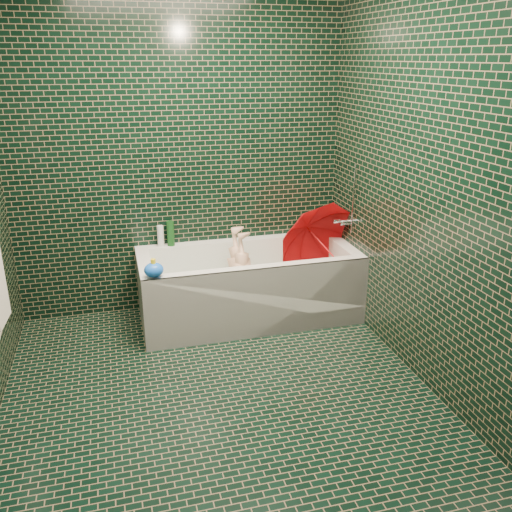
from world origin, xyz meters
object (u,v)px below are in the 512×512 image
object	(u,v)px
rubber_duck	(313,229)
bath_toy	(154,270)
bathtub	(249,293)
child	(243,283)
umbrella	(324,246)

from	to	relation	value
rubber_duck	bath_toy	world-z (taller)	bath_toy
bathtub	child	distance (m)	0.12
umbrella	child	bearing A→B (deg)	167.79
umbrella	bath_toy	bearing A→B (deg)	-179.03
child	rubber_duck	size ratio (longest dim) A/B	8.24
bathtub	umbrella	bearing A→B (deg)	-5.34
umbrella	rubber_duck	bearing A→B (deg)	71.02
child	rubber_duck	xyz separation A→B (m)	(0.72, 0.36, 0.28)
bath_toy	rubber_duck	bearing A→B (deg)	25.27
child	umbrella	world-z (taller)	umbrella
bathtub	rubber_duck	world-z (taller)	rubber_duck
bathtub	umbrella	world-z (taller)	umbrella
rubber_duck	bathtub	bearing A→B (deg)	-168.48
child	umbrella	size ratio (longest dim) A/B	1.36
umbrella	bathtub	bearing A→B (deg)	164.76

